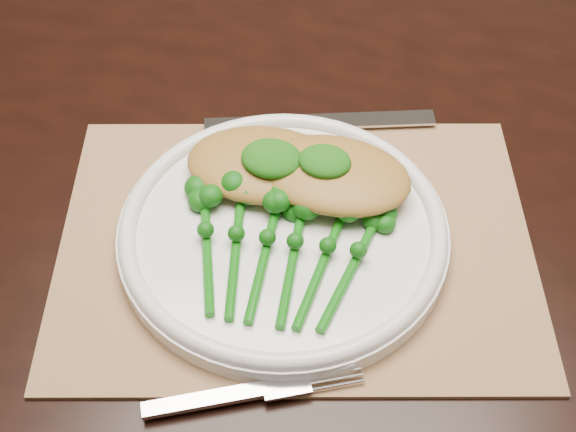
% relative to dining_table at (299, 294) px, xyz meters
% --- Properties ---
extents(dining_table, '(1.62, 0.94, 0.75)m').
position_rel_dining_table_xyz_m(dining_table, '(0.00, 0.00, 0.00)').
color(dining_table, black).
rests_on(dining_table, ground).
extents(placemat, '(0.49, 0.41, 0.00)m').
position_rel_dining_table_xyz_m(placemat, '(0.05, -0.20, 0.37)').
color(placemat, '#9B744F').
rests_on(placemat, dining_table).
extents(dinner_plate, '(0.29, 0.29, 0.03)m').
position_rel_dining_table_xyz_m(dinner_plate, '(0.04, -0.21, 0.39)').
color(dinner_plate, white).
rests_on(dinner_plate, placemat).
extents(knife, '(0.23, 0.09, 0.01)m').
position_rel_dining_table_xyz_m(knife, '(0.01, -0.06, 0.38)').
color(knife, silver).
rests_on(knife, placemat).
extents(fork, '(0.16, 0.09, 0.01)m').
position_rel_dining_table_xyz_m(fork, '(0.07, -0.35, 0.38)').
color(fork, silver).
rests_on(fork, placemat).
extents(chicken_fillet_left, '(0.15, 0.12, 0.03)m').
position_rel_dining_table_xyz_m(chicken_fillet_left, '(0.00, -0.15, 0.41)').
color(chicken_fillet_left, '#AF7E32').
rests_on(chicken_fillet_left, dinner_plate).
extents(chicken_fillet_right, '(0.14, 0.10, 0.03)m').
position_rel_dining_table_xyz_m(chicken_fillet_right, '(0.07, -0.15, 0.41)').
color(chicken_fillet_right, '#AF7E32').
rests_on(chicken_fillet_right, dinner_plate).
extents(pesto_dollop_left, '(0.06, 0.05, 0.02)m').
position_rel_dining_table_xyz_m(pesto_dollop_left, '(0.01, -0.16, 0.42)').
color(pesto_dollop_left, '#0F480A').
rests_on(pesto_dollop_left, chicken_fillet_left).
extents(pesto_dollop_right, '(0.05, 0.04, 0.02)m').
position_rel_dining_table_xyz_m(pesto_dollop_right, '(0.06, -0.15, 0.43)').
color(pesto_dollop_right, '#0F480A').
rests_on(pesto_dollop_right, chicken_fillet_right).
extents(broccolini_bundle, '(0.16, 0.18, 0.04)m').
position_rel_dining_table_xyz_m(broccolini_bundle, '(0.04, -0.25, 0.40)').
color(broccolini_bundle, '#0D5D0C').
rests_on(broccolini_bundle, dinner_plate).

